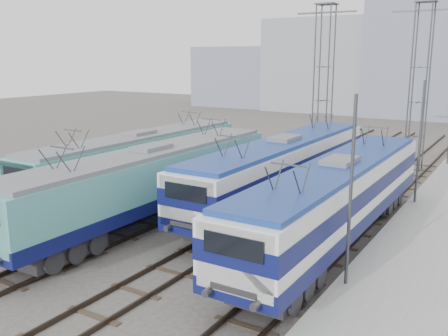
% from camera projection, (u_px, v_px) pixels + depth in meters
% --- Properties ---
extents(ground, '(160.00, 160.00, 0.00)m').
position_uv_depth(ground, '(126.00, 260.00, 20.56)').
color(ground, '#514C47').
extents(platform, '(4.00, 70.00, 0.30)m').
position_uv_depth(platform, '(424.00, 244.00, 21.97)').
color(platform, '#9E9E99').
rests_on(platform, ground).
extents(locomotive_far_left, '(2.77, 17.50, 3.29)m').
position_uv_depth(locomotive_far_left, '(138.00, 157.00, 30.70)').
color(locomotive_far_left, '#0E1351').
rests_on(locomotive_far_left, ground).
extents(locomotive_center_left, '(2.89, 18.28, 3.44)m').
position_uv_depth(locomotive_center_left, '(149.00, 179.00, 24.77)').
color(locomotive_center_left, '#0E1351').
rests_on(locomotive_center_left, ground).
extents(locomotive_center_right, '(2.92, 18.46, 3.47)m').
position_uv_depth(locomotive_center_right, '(282.00, 166.00, 27.38)').
color(locomotive_center_right, '#0E1351').
rests_on(locomotive_center_right, ground).
extents(locomotive_far_right, '(2.87, 18.17, 3.42)m').
position_uv_depth(locomotive_far_right, '(337.00, 195.00, 21.72)').
color(locomotive_far_right, '#0E1351').
rests_on(locomotive_far_right, ground).
extents(catenary_tower_west, '(4.50, 1.20, 12.00)m').
position_uv_depth(catenary_tower_west, '(323.00, 79.00, 37.43)').
color(catenary_tower_west, '#3F4247').
rests_on(catenary_tower_west, ground).
extents(catenary_tower_east, '(4.50, 1.20, 12.00)m').
position_uv_depth(catenary_tower_east, '(420.00, 79.00, 35.78)').
color(catenary_tower_east, '#3F4247').
rests_on(catenary_tower_east, ground).
extents(mast_front, '(0.12, 0.12, 7.00)m').
position_uv_depth(mast_front, '(350.00, 197.00, 17.08)').
color(mast_front, '#3F4247').
rests_on(mast_front, ground).
extents(mast_mid, '(0.12, 0.12, 7.00)m').
position_uv_depth(mast_mid, '(419.00, 146.00, 27.06)').
color(mast_mid, '#3F4247').
rests_on(mast_mid, ground).
extents(building_west, '(18.00, 12.00, 14.00)m').
position_uv_depth(building_west, '(329.00, 66.00, 77.80)').
color(building_west, '#9199A3').
rests_on(building_west, ground).
extents(building_far_west, '(14.00, 10.00, 10.00)m').
position_uv_depth(building_far_west, '(240.00, 77.00, 86.40)').
color(building_far_west, gray).
rests_on(building_far_west, ground).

